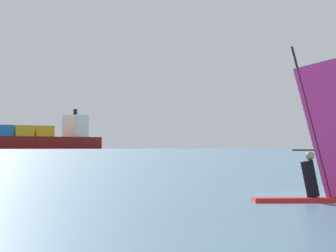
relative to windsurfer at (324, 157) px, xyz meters
name	(u,v)px	position (x,y,z in m)	size (l,w,h in m)	color
windsurfer	(324,157)	(0.00, 0.00, 0.00)	(3.67, 0.97, 4.04)	red
cargo_ship	(17,138)	(-7.09, 700.03, 8.99)	(170.80, 119.02, 39.87)	maroon
distant_headland	(263,140)	(420.72, 1238.80, 12.42)	(948.64, 271.24, 27.10)	#60665B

